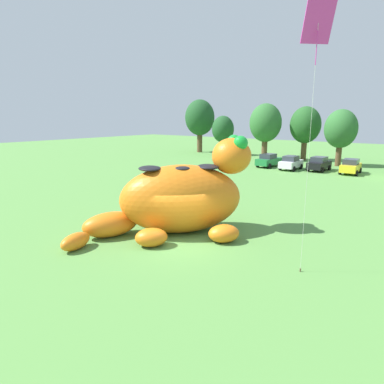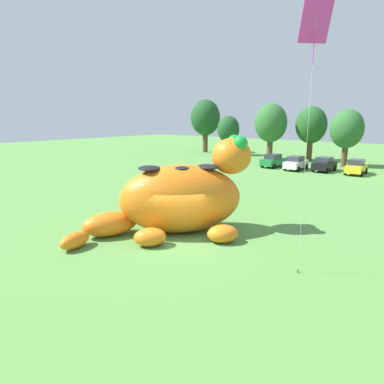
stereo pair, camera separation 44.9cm
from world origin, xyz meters
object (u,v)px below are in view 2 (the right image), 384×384
at_px(giant_inflatable_creature, 181,198).
at_px(tethered_flying_kite, 315,26).
at_px(spectator_mid_field, 208,189).
at_px(car_white, 296,163).
at_px(car_yellow, 356,167).
at_px(car_green, 273,161).
at_px(car_black, 324,164).

height_order(giant_inflatable_creature, tethered_flying_kite, tethered_flying_kite).
xyz_separation_m(spectator_mid_field, tethered_flying_kite, (10.75, -8.10, 8.78)).
distance_m(car_white, car_yellow, 6.76).
bearing_deg(car_yellow, tethered_flying_kite, -80.26).
bearing_deg(car_white, tethered_flying_kite, -67.13).
relative_size(giant_inflatable_creature, car_green, 2.41).
bearing_deg(car_black, giant_inflatable_creature, -87.61).
xyz_separation_m(giant_inflatable_creature, car_white, (-4.22, 26.47, -1.13)).
xyz_separation_m(car_black, car_yellow, (3.59, -0.02, 0.00)).
bearing_deg(spectator_mid_field, car_black, 83.70).
bearing_deg(car_black, car_green, -174.04).
height_order(car_green, car_yellow, same).
height_order(giant_inflatable_creature, car_white, giant_inflatable_creature).
xyz_separation_m(giant_inflatable_creature, tethered_flying_kite, (7.34, -0.93, 7.65)).
height_order(giant_inflatable_creature, car_black, giant_inflatable_creature).
height_order(car_black, spectator_mid_field, car_black).
bearing_deg(car_yellow, car_black, 179.67).
relative_size(car_black, tethered_flying_kite, 0.39).
relative_size(giant_inflatable_creature, car_yellow, 2.41).
bearing_deg(spectator_mid_field, car_yellow, 74.04).
relative_size(giant_inflatable_creature, tethered_flying_kite, 0.96).
bearing_deg(tethered_flying_kite, spectator_mid_field, 143.00).
bearing_deg(giant_inflatable_creature, tethered_flying_kite, -7.22).
bearing_deg(tethered_flying_kite, car_green, 117.98).
height_order(car_yellow, tethered_flying_kite, tethered_flying_kite).
bearing_deg(car_black, tethered_flying_kite, -73.45).
distance_m(car_green, car_yellow, 9.95).
distance_m(car_green, car_white, 3.31).
xyz_separation_m(giant_inflatable_creature, car_yellow, (2.43, 27.62, -1.13)).
bearing_deg(giant_inflatable_creature, car_green, 105.52).
xyz_separation_m(giant_inflatable_creature, car_green, (-7.49, 26.98, -1.13)).
relative_size(car_green, car_black, 1.01).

